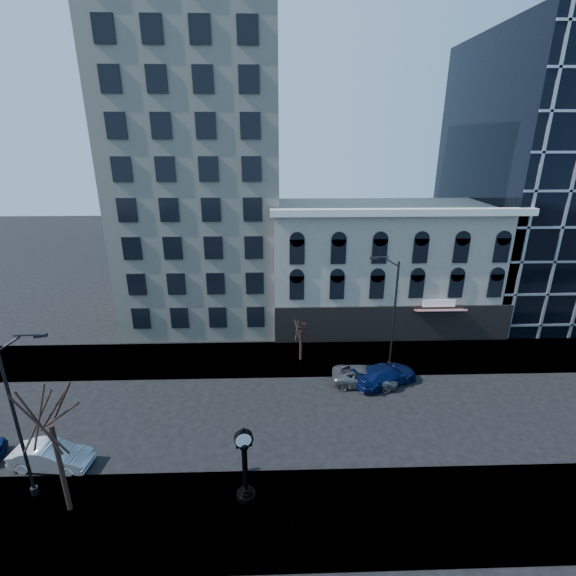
{
  "coord_description": "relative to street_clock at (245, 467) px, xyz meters",
  "views": [
    {
      "loc": [
        1.12,
        -23.95,
        18.11
      ],
      "look_at": [
        2.0,
        4.0,
        8.0
      ],
      "focal_mm": 26.0,
      "sensor_mm": 36.0,
      "label": 1
    }
  ],
  "objects": [
    {
      "name": "bare_tree_far",
      "position": [
        3.77,
        14.52,
        1.22
      ],
      "size": [
        2.5,
        2.5,
        4.29
      ],
      "color": "#301F18",
      "rests_on": "sidewalk_far"
    },
    {
      "name": "sidewalk_near",
      "position": [
        0.56,
        -1.17,
        -2.07
      ],
      "size": [
        160.0,
        6.0,
        0.12
      ],
      "primitive_type": "cube",
      "color": "gray",
      "rests_on": "ground"
    },
    {
      "name": "glass_office",
      "position": [
        32.56,
        27.74,
        11.87
      ],
      "size": [
        20.0,
        20.15,
        28.0
      ],
      "color": "black",
      "rests_on": "ground"
    },
    {
      "name": "cream_tower",
      "position": [
        -5.55,
        25.72,
        17.19
      ],
      "size": [
        15.9,
        15.4,
        42.5
      ],
      "color": "beige",
      "rests_on": "ground"
    },
    {
      "name": "bare_tree_near",
      "position": [
        -9.02,
        -0.46,
        4.26
      ],
      "size": [
        4.83,
        4.83,
        8.3
      ],
      "color": "#301F18",
      "rests_on": "sidewalk_near"
    },
    {
      "name": "car_near_b",
      "position": [
        -11.41,
        2.68,
        -1.38
      ],
      "size": [
        4.7,
        2.07,
        1.5
      ],
      "primitive_type": "imported",
      "rotation": [
        0.0,
        0.0,
        1.46
      ],
      "color": "silver",
      "rests_on": "ground"
    },
    {
      "name": "car_far_a",
      "position": [
        8.54,
        10.69,
        -1.42
      ],
      "size": [
        5.3,
        2.89,
        1.41
      ],
      "primitive_type": "imported",
      "rotation": [
        0.0,
        0.0,
        1.46
      ],
      "color": "#595B60",
      "rests_on": "ground"
    },
    {
      "name": "car_far_b",
      "position": [
        10.11,
        10.76,
        -1.35
      ],
      "size": [
        5.8,
        4.22,
        1.56
      ],
      "primitive_type": "imported",
      "rotation": [
        0.0,
        0.0,
        2.0
      ],
      "color": "#0C194C",
      "rests_on": "ground"
    },
    {
      "name": "street_lamp_near",
      "position": [
        -10.66,
        0.75,
        5.18
      ],
      "size": [
        2.42,
        0.88,
        9.53
      ],
      "rotation": [
        0.0,
        0.0,
        0.26
      ],
      "color": "black",
      "rests_on": "sidewalk_near"
    },
    {
      "name": "ground",
      "position": [
        0.56,
        6.83,
        -2.13
      ],
      "size": [
        160.0,
        160.0,
        0.0
      ],
      "primitive_type": "plane",
      "color": "black",
      "rests_on": "ground"
    },
    {
      "name": "street_clock",
      "position": [
        0.0,
        0.0,
        0.0
      ],
      "size": [
        1.01,
        1.01,
        4.44
      ],
      "rotation": [
        0.0,
        0.0,
        0.22
      ],
      "color": "black",
      "rests_on": "sidewalk_near"
    },
    {
      "name": "victorian_row",
      "position": [
        12.57,
        22.73,
        3.87
      ],
      "size": [
        22.6,
        11.19,
        12.5
      ],
      "color": "#AFA390",
      "rests_on": "ground"
    },
    {
      "name": "street_lamp_far",
      "position": [
        10.41,
        13.25,
        5.27
      ],
      "size": [
        2.45,
        0.91,
        9.64
      ],
      "rotation": [
        0.0,
        0.0,
        2.88
      ],
      "color": "black",
      "rests_on": "sidewalk_far"
    },
    {
      "name": "sidewalk_far",
      "position": [
        0.56,
        14.83,
        -2.07
      ],
      "size": [
        160.0,
        6.0,
        0.12
      ],
      "primitive_type": "cube",
      "color": "gray",
      "rests_on": "ground"
    }
  ]
}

